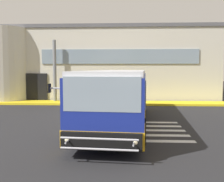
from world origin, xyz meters
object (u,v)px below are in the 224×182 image
object	(u,v)px
passenger_near_column	(63,90)
entry_support_column	(55,71)
bus_main_foreground	(120,98)
passenger_at_curb_edge	(90,91)
passenger_by_doorway	(74,90)

from	to	relation	value
passenger_near_column	entry_support_column	bearing A→B (deg)	148.48
bus_main_foreground	passenger_at_curb_edge	size ratio (longest dim) A/B	6.96
passenger_by_doorway	passenger_at_curb_edge	size ratio (longest dim) A/B	1.00
bus_main_foreground	passenger_by_doorway	world-z (taller)	bus_main_foreground
bus_main_foreground	entry_support_column	bearing A→B (deg)	123.70
bus_main_foreground	passenger_by_doorway	xyz separation A→B (m)	(-3.83, 7.68, -0.22)
passenger_by_doorway	bus_main_foreground	bearing A→B (deg)	-63.50
entry_support_column	bus_main_foreground	distance (m)	9.98
bus_main_foreground	passenger_at_curb_edge	xyz separation A→B (m)	(-2.45, 7.39, -0.25)
passenger_near_column	passenger_by_doorway	bearing A→B (deg)	-4.44
entry_support_column	passenger_by_doorway	xyz separation A→B (m)	(1.67, -0.56, -1.52)
entry_support_column	passenger_near_column	world-z (taller)	entry_support_column
bus_main_foreground	passenger_at_curb_edge	world-z (taller)	bus_main_foreground
passenger_by_doorway	passenger_at_curb_edge	distance (m)	1.41
passenger_at_curb_edge	bus_main_foreground	bearing A→B (deg)	-71.68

